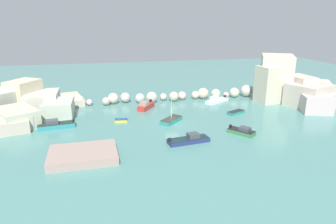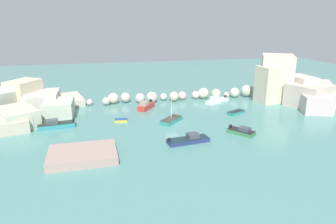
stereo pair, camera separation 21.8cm
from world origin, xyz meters
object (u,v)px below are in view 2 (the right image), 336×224
at_px(moored_boat_0, 146,106).
at_px(moored_boat_4, 121,120).
at_px(moored_boat_3, 189,140).
at_px(moored_boat_6, 217,100).
at_px(moored_boat_5, 236,112).
at_px(moored_boat_7, 242,131).
at_px(stone_dock, 83,155).
at_px(moored_boat_1, 171,120).
at_px(moored_boat_2, 56,125).

xyz_separation_m(moored_boat_0, moored_boat_4, (-5.62, -7.01, -0.40)).
relative_size(moored_boat_3, moored_boat_6, 1.06).
height_order(moored_boat_3, moored_boat_5, moored_boat_3).
xyz_separation_m(moored_boat_4, moored_boat_7, (19.08, -10.71, 0.22)).
xyz_separation_m(moored_boat_3, moored_boat_6, (12.47, 20.99, 0.04)).
distance_m(stone_dock, moored_boat_3, 15.98).
bearing_deg(moored_boat_3, moored_boat_1, 85.32).
bearing_deg(moored_boat_4, moored_boat_3, 134.84).
relative_size(moored_boat_6, moored_boat_7, 1.37).
relative_size(moored_boat_5, moored_boat_7, 0.87).
bearing_deg(moored_boat_7, stone_dock, -118.49).
xyz_separation_m(moored_boat_4, moored_boat_5, (22.80, -0.10, 0.04)).
bearing_deg(moored_boat_6, moored_boat_1, 8.96).
bearing_deg(moored_boat_6, moored_boat_0, -25.58).
xyz_separation_m(moored_boat_0, moored_boat_2, (-17.04, -8.09, -0.09)).
height_order(moored_boat_5, moored_boat_7, moored_boat_7).
bearing_deg(moored_boat_5, stone_dock, -178.18).
bearing_deg(moored_boat_5, moored_boat_6, 70.03).
distance_m(moored_boat_2, moored_boat_7, 31.98).
height_order(moored_boat_1, moored_boat_4, moored_boat_1).
distance_m(moored_boat_1, moored_boat_6, 17.15).
relative_size(stone_dock, moored_boat_6, 1.44).
bearing_deg(moored_boat_5, moored_boat_1, 164.50).
bearing_deg(moored_boat_5, moored_boat_3, -162.43).
distance_m(moored_boat_2, moored_boat_6, 34.85).
height_order(stone_dock, moored_boat_3, moored_boat_3).
height_order(moored_boat_3, moored_boat_4, moored_boat_3).
relative_size(moored_boat_1, moored_boat_6, 0.77).
xyz_separation_m(moored_boat_1, moored_boat_2, (-20.40, 1.34, 0.16)).
xyz_separation_m(moored_boat_0, moored_boat_5, (17.18, -7.11, -0.36)).
bearing_deg(moored_boat_0, moored_boat_5, 102.89).
bearing_deg(stone_dock, moored_boat_0, 61.48).
height_order(moored_boat_0, moored_boat_3, moored_boat_0).
distance_m(moored_boat_0, moored_boat_2, 18.87).
relative_size(moored_boat_0, moored_boat_1, 1.00).
height_order(moored_boat_0, moored_boat_5, moored_boat_0).
bearing_deg(moored_boat_1, moored_boat_2, 130.24).
distance_m(moored_boat_5, moored_boat_7, 11.25).
bearing_deg(moored_boat_3, moored_boat_4, 119.89).
bearing_deg(moored_boat_7, moored_boat_6, 133.73).
height_order(moored_boat_2, moored_boat_6, moored_boat_6).
distance_m(moored_boat_4, moored_boat_5, 22.80).
bearing_deg(moored_boat_6, moored_boat_5, 63.52).
relative_size(stone_dock, moored_boat_5, 2.27).
distance_m(stone_dock, moored_boat_5, 32.53).
xyz_separation_m(moored_boat_2, moored_boat_6, (33.45, 9.79, -0.06)).
relative_size(moored_boat_4, moored_boat_6, 0.38).
height_order(stone_dock, moored_boat_4, stone_dock).
bearing_deg(moored_boat_5, moored_boat_2, 156.62).
xyz_separation_m(moored_boat_4, moored_boat_6, (22.03, 8.72, 0.25)).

